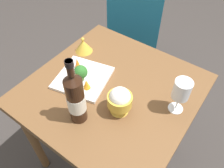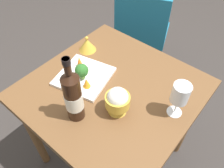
{
  "view_description": "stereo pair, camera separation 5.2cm",
  "coord_description": "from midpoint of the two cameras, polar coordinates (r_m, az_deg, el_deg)",
  "views": [
    {
      "loc": [
        0.43,
        -0.6,
        1.59
      ],
      "look_at": [
        0.0,
        0.0,
        0.77
      ],
      "focal_mm": 36.34,
      "sensor_mm": 36.0,
      "label": 1
    },
    {
      "loc": [
        0.47,
        -0.56,
        1.59
      ],
      "look_at": [
        0.0,
        0.0,
        0.77
      ],
      "focal_mm": 36.34,
      "sensor_mm": 36.0,
      "label": 2
    }
  ],
  "objects": [
    {
      "name": "carrot_garnish_left",
      "position": [
        1.2,
        -9.83,
        5.28
      ],
      "size": [
        0.03,
        0.03,
        0.06
      ],
      "color": "orange",
      "rests_on": "serving_plate"
    },
    {
      "name": "dining_table",
      "position": [
        1.2,
        -1.25,
        -4.2
      ],
      "size": [
        0.8,
        0.8,
        0.74
      ],
      "color": "brown",
      "rests_on": "ground_plane"
    },
    {
      "name": "broccoli_floret",
      "position": [
        1.12,
        -9.19,
        2.89
      ],
      "size": [
        0.07,
        0.07,
        0.09
      ],
      "color": "#729E4C",
      "rests_on": "serving_plate"
    },
    {
      "name": "carrot_garnish_right",
      "position": [
        1.09,
        -7.81,
        -0.07
      ],
      "size": [
        0.04,
        0.04,
        0.05
      ],
      "color": "orange",
      "rests_on": "serving_plate"
    },
    {
      "name": "wine_bottle",
      "position": [
        0.93,
        -10.71,
        -3.61
      ],
      "size": [
        0.08,
        0.08,
        0.34
      ],
      "color": "black",
      "rests_on": "dining_table"
    },
    {
      "name": "chair_near_window",
      "position": [
        1.89,
        4.77,
        13.7
      ],
      "size": [
        0.52,
        0.52,
        0.85
      ],
      "rotation": [
        0.0,
        0.0,
        0.39
      ],
      "color": "teal",
      "rests_on": "ground_plane"
    },
    {
      "name": "serving_plate",
      "position": [
        1.17,
        -8.58,
        1.53
      ],
      "size": [
        0.3,
        0.3,
        0.02
      ],
      "rotation": [
        0.0,
        0.0,
        0.24
      ],
      "color": "white",
      "rests_on": "dining_table"
    },
    {
      "name": "wine_glass",
      "position": [
        0.98,
        15.68,
        -1.58
      ],
      "size": [
        0.08,
        0.08,
        0.18
      ],
      "color": "white",
      "rests_on": "dining_table"
    },
    {
      "name": "rice_bowl",
      "position": [
        0.98,
        0.43,
        -4.18
      ],
      "size": [
        0.11,
        0.11,
        0.14
      ],
      "color": "gold",
      "rests_on": "dining_table"
    },
    {
      "name": "rice_bowl_lid",
      "position": [
        1.32,
        -8.35,
        9.5
      ],
      "size": [
        0.1,
        0.1,
        0.09
      ],
      "color": "gold",
      "rests_on": "dining_table"
    },
    {
      "name": "ground_plane",
      "position": [
        1.75,
        -0.89,
        -17.19
      ],
      "size": [
        8.0,
        8.0,
        0.0
      ],
      "primitive_type": "plane",
      "color": "#383330"
    }
  ]
}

